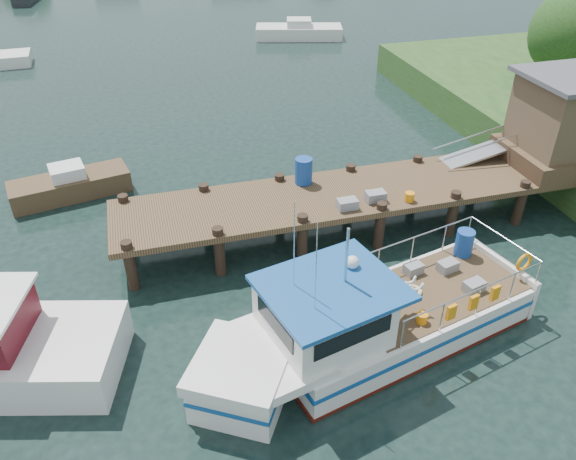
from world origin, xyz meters
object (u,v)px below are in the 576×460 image
object	(u,v)px
lobster_boat	(363,324)
moored_b	(299,31)
moored_c	(508,48)
moored_rowboat	(70,185)
dock	(494,148)

from	to	relation	value
lobster_boat	moored_b	world-z (taller)	lobster_boat
moored_c	moored_rowboat	bearing A→B (deg)	-168.28
moored_b	lobster_boat	bearing A→B (deg)	-123.24
lobster_boat	moored_rowboat	bearing A→B (deg)	112.36
moored_rowboat	moored_c	world-z (taller)	moored_rowboat
dock	lobster_boat	distance (m)	8.65
lobster_boat	moored_c	xyz separation A→B (m)	(18.31, 21.11, -0.47)
lobster_boat	moored_b	size ratio (longest dim) A/B	1.56
dock	moored_rowboat	world-z (taller)	dock
moored_rowboat	moored_b	world-z (taller)	moored_b
moored_b	moored_c	world-z (taller)	moored_b
moored_b	moored_c	xyz separation A→B (m)	(11.46, -7.06, -0.12)
moored_rowboat	moored_b	xyz separation A→B (m)	(14.06, 18.17, 0.03)
lobster_boat	moored_c	bearing A→B (deg)	35.60
moored_rowboat	dock	bearing A→B (deg)	-0.52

